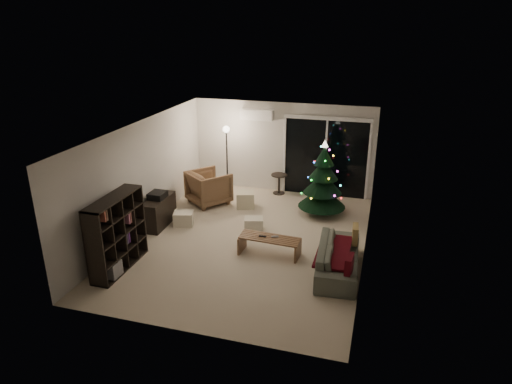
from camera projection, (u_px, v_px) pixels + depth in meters
The scene contains 18 objects.
room at pixel (284, 178), 10.92m from camera, with size 6.50×7.51×2.60m.
bookshelf at pixel (109, 232), 8.77m from camera, with size 0.38×1.49×1.49m, color black, non-canonical shape.
media_cabinet at pixel (159, 212), 10.70m from camera, with size 0.41×1.10×0.69m, color black.
stereo at pixel (157, 195), 10.55m from camera, with size 0.35×0.41×0.15m, color black.
armchair at pixel (209, 187), 11.94m from camera, with size 0.94×0.97×0.88m, color brown.
ottoman at pixel (245, 199), 11.80m from camera, with size 0.45×0.45×0.41m, color #C1B695.
cardboard_box_a at pixel (184, 219), 10.77m from camera, with size 0.45×0.34×0.32m, color silver.
cardboard_box_b at pixel (254, 224), 10.51m from camera, with size 0.42×0.32×0.30m, color silver.
side_table at pixel (279, 184), 12.66m from camera, with size 0.45×0.45×0.56m, color black.
floor_lamp at pixel (227, 162), 12.37m from camera, with size 0.30×0.30×1.87m, color black.
sofa at pixel (338, 258), 8.77m from camera, with size 1.94×0.76×0.57m, color #4A4E43.
sofa_throw at pixel (333, 251), 8.75m from camera, with size 0.61×1.40×0.05m, color #46070F.
cushion_a at pixel (355, 234), 9.21m from camera, with size 0.11×0.37×0.37m, color #9B834D.
cushion_b at pixel (349, 266), 8.04m from camera, with size 0.11×0.37×0.37m, color #46070F.
coffee_table at pixel (270, 246), 9.40m from camera, with size 1.25×0.44×0.40m, color brown, non-canonical shape.
remote_a at pixel (263, 236), 9.36m from camera, with size 0.16×0.05×0.02m, color black.
remote_b at pixel (275, 237), 9.34m from camera, with size 0.15×0.04×0.02m, color slate.
christmas_tree at pixel (323, 178), 11.08m from camera, with size 1.18×1.18×1.90m, color black.
Camera 1 is at (2.68, -8.60, 4.62)m, focal length 32.00 mm.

